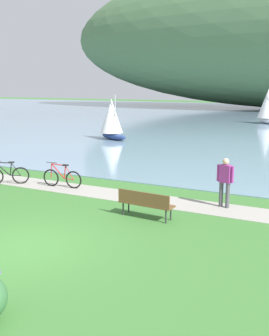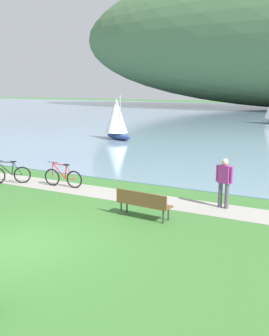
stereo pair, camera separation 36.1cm
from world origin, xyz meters
name	(u,v)px [view 1 (the left image)]	position (x,y,z in m)	size (l,w,h in m)	color
ground_plane	(23,247)	(0.00, 0.00, 0.00)	(200.00, 200.00, 0.00)	#3D7533
shoreline_path	(124,196)	(0.00, 5.47, 0.01)	(60.00, 1.50, 0.01)	#A39E93
park_bench_near_camera	(145,202)	(1.83, 3.51, 0.52)	(1.83, 0.60, 0.88)	brown
bicycle_leaning_near_bench	(8,175)	(-5.23, 4.87, 0.40)	(1.45, 1.11, 1.01)	black
bicycle_beside_path	(62,178)	(-2.88, 5.49, 0.40)	(1.77, 0.25, 1.01)	black
person_at_shoreline	(225,180)	(3.73, 5.76, 0.98)	(0.60, 0.28, 1.71)	#4C4C51
sailboat_nearest_to_shore	(112,118)	(-8.48, 19.15, 1.63)	(2.95, 2.26, 3.37)	navy
sailboat_mid_bay	(268,106)	(-0.03, 38.01, 1.94)	(3.20, 3.25, 4.04)	white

